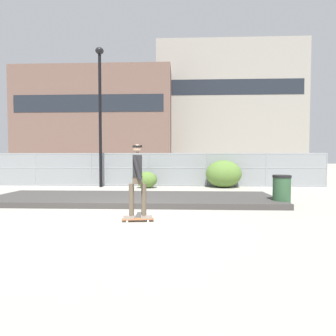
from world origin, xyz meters
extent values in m
plane|color=#9E998E|center=(0.00, 0.00, 0.00)|extent=(120.00, 120.00, 0.00)
cube|color=#3D3A38|center=(0.00, 2.58, 0.09)|extent=(10.35, 3.05, 0.19)
cube|color=#9E5B33|center=(0.64, -0.48, 0.06)|extent=(0.82, 0.29, 0.02)
cylinder|color=silver|center=(0.89, -0.36, 0.03)|extent=(0.06, 0.04, 0.05)
cylinder|color=silver|center=(0.91, -0.54, 0.03)|extent=(0.06, 0.04, 0.05)
cylinder|color=silver|center=(0.37, -0.42, 0.03)|extent=(0.06, 0.04, 0.05)
cylinder|color=silver|center=(0.39, -0.60, 0.03)|extent=(0.06, 0.04, 0.05)
cube|color=#99999E|center=(0.90, -0.45, 0.05)|extent=(0.07, 0.14, 0.01)
cube|color=#99999E|center=(0.38, -0.51, 0.05)|extent=(0.07, 0.14, 0.01)
cube|color=gray|center=(0.86, -0.46, 0.12)|extent=(0.29, 0.13, 0.09)
cube|color=gray|center=(0.42, -0.51, 0.12)|extent=(0.29, 0.13, 0.09)
cylinder|color=brown|center=(0.79, -0.47, 0.56)|extent=(0.13, 0.13, 0.80)
cylinder|color=brown|center=(0.49, -0.50, 0.56)|extent=(0.13, 0.13, 0.80)
cube|color=brown|center=(0.64, -0.48, 1.05)|extent=(0.28, 0.37, 0.18)
cube|color=#262628|center=(0.64, -0.48, 1.41)|extent=(0.26, 0.40, 0.54)
cylinder|color=#262628|center=(0.61, -0.24, 1.35)|extent=(0.24, 0.12, 0.58)
cylinder|color=#262628|center=(0.67, -0.73, 1.35)|extent=(0.24, 0.12, 0.58)
sphere|color=tan|center=(0.64, -0.48, 1.83)|extent=(0.21, 0.21, 0.21)
cylinder|color=black|center=(0.64, -0.48, 1.89)|extent=(0.24, 0.24, 0.05)
cylinder|color=gray|center=(-6.49, 7.66, 0.93)|extent=(0.06, 0.06, 1.85)
cylinder|color=gray|center=(-3.25, 7.66, 0.93)|extent=(0.06, 0.06, 1.85)
cylinder|color=gray|center=(0.00, 7.66, 0.93)|extent=(0.06, 0.06, 1.85)
cylinder|color=gray|center=(3.25, 7.66, 0.93)|extent=(0.06, 0.06, 1.85)
cylinder|color=gray|center=(6.49, 7.66, 0.93)|extent=(0.06, 0.06, 1.85)
cylinder|color=gray|center=(9.74, 7.66, 0.93)|extent=(0.06, 0.06, 1.85)
cylinder|color=gray|center=(0.00, 7.66, 1.81)|extent=(19.47, 0.04, 0.04)
cylinder|color=gray|center=(0.00, 7.66, 1.02)|extent=(19.47, 0.04, 0.04)
cylinder|color=gray|center=(0.00, 7.66, 0.06)|extent=(19.47, 0.04, 0.04)
cube|color=gray|center=(0.00, 7.66, 0.93)|extent=(19.47, 0.01, 1.85)
cylinder|color=black|center=(-2.55, 7.13, 3.55)|extent=(0.16, 0.16, 7.11)
ellipsoid|color=black|center=(-2.55, 7.13, 7.29)|extent=(0.44, 0.44, 0.36)
cube|color=silver|center=(-5.74, 10.93, 0.67)|extent=(4.46, 1.95, 0.70)
cube|color=#23282D|center=(-5.94, 10.92, 1.34)|extent=(2.25, 1.67, 0.64)
cylinder|color=black|center=(-4.41, 11.83, 0.32)|extent=(0.65, 0.26, 0.64)
cylinder|color=black|center=(-4.35, 10.12, 0.32)|extent=(0.65, 0.26, 0.64)
cylinder|color=black|center=(-7.13, 11.74, 0.32)|extent=(0.65, 0.26, 0.64)
cylinder|color=black|center=(-7.08, 10.03, 0.32)|extent=(0.65, 0.26, 0.64)
cube|color=brown|center=(-11.39, 36.16, 7.55)|extent=(23.76, 10.48, 15.10)
cube|color=#1E232B|center=(-11.39, 30.90, 9.36)|extent=(21.86, 0.04, 2.50)
cube|color=gray|center=(10.39, 44.07, 10.46)|extent=(24.80, 14.74, 20.92)
cube|color=#1E232B|center=(10.39, 36.68, 12.97)|extent=(22.82, 0.04, 2.50)
ellipsoid|color=#567A33|center=(-0.01, 6.80, 0.43)|extent=(1.11, 0.91, 0.86)
ellipsoid|color=#567A33|center=(4.07, 7.14, 0.73)|extent=(1.89, 1.54, 1.46)
cylinder|color=#2D5133|center=(5.08, 1.77, 0.47)|extent=(0.56, 0.56, 0.95)
cylinder|color=black|center=(5.08, 1.77, 0.99)|extent=(0.59, 0.59, 0.08)
camera|label=1|loc=(1.66, -7.09, 1.63)|focal=28.39mm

